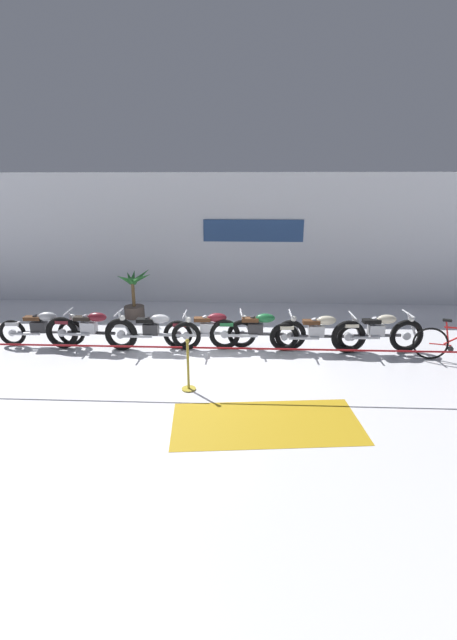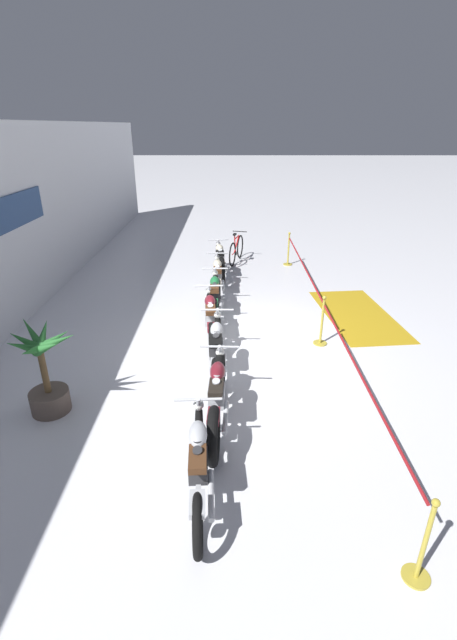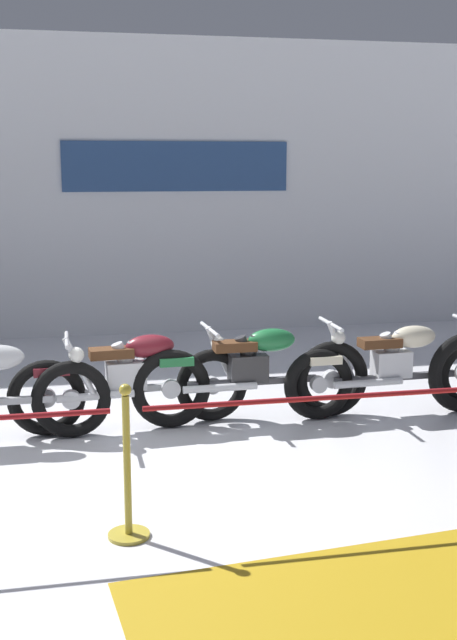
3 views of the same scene
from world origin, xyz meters
TOP-DOWN VIEW (x-y plane):
  - ground_plane at (0.00, 0.00)m, footprint 120.00×120.00m
  - back_wall at (0.00, 5.12)m, footprint 28.00×0.29m
  - motorcycle_maroon_3 at (0.11, 0.73)m, footprint 2.26×0.62m
  - motorcycle_green_4 at (1.26, 0.68)m, footprint 2.34×0.62m
  - motorcycle_cream_5 at (2.70, 0.66)m, footprint 2.31×0.62m
  - stanchion_mid_left at (-0.12, -1.52)m, footprint 0.28×0.28m
  - floor_banner at (1.35, -2.69)m, footprint 3.29×1.80m

SIDE VIEW (x-z plane):
  - ground_plane at x=0.00m, z-range 0.00..0.00m
  - floor_banner at x=1.35m, z-range 0.00..0.01m
  - stanchion_mid_left at x=-0.12m, z-range -0.17..0.88m
  - motorcycle_cream_5 at x=2.70m, z-range -0.01..0.92m
  - motorcycle_maroon_3 at x=0.11m, z-range 0.00..0.93m
  - motorcycle_green_4 at x=1.26m, z-range -0.01..0.95m
  - back_wall at x=0.00m, z-range 0.00..4.20m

